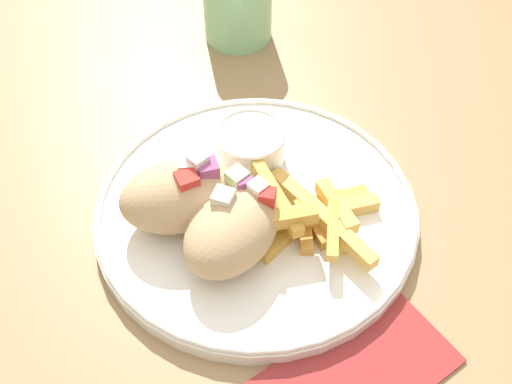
% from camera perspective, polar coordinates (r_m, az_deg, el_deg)
% --- Properties ---
extents(table, '(1.35, 1.35, 0.70)m').
position_cam_1_polar(table, '(0.63, 1.67, -2.77)').
color(table, '#9E7A51').
rests_on(table, ground_plane).
extents(napkin, '(0.17, 0.12, 0.00)m').
position_cam_1_polar(napkin, '(0.48, 9.51, -16.63)').
color(napkin, maroon).
rests_on(napkin, table).
extents(plate, '(0.29, 0.29, 0.02)m').
position_cam_1_polar(plate, '(0.54, -0.00, -1.66)').
color(plate, white).
rests_on(plate, table).
extents(pita_sandwich_near, '(0.12, 0.12, 0.06)m').
position_cam_1_polar(pita_sandwich_near, '(0.49, -2.21, -3.35)').
color(pita_sandwich_near, tan).
rests_on(pita_sandwich_near, plate).
extents(pita_sandwich_far, '(0.11, 0.08, 0.07)m').
position_cam_1_polar(pita_sandwich_far, '(0.51, -7.16, -0.26)').
color(pita_sandwich_far, tan).
rests_on(pita_sandwich_far, plate).
extents(fries_pile, '(0.14, 0.13, 0.04)m').
position_cam_1_polar(fries_pile, '(0.52, 5.39, -2.17)').
color(fries_pile, gold).
rests_on(fries_pile, plate).
extents(sauce_ramekin, '(0.07, 0.07, 0.04)m').
position_cam_1_polar(sauce_ramekin, '(0.57, -0.51, 4.66)').
color(sauce_ramekin, white).
rests_on(sauce_ramekin, plate).
extents(water_glass, '(0.08, 0.08, 0.10)m').
position_cam_1_polar(water_glass, '(0.73, -1.77, 17.53)').
color(water_glass, '#8CCC93').
rests_on(water_glass, table).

